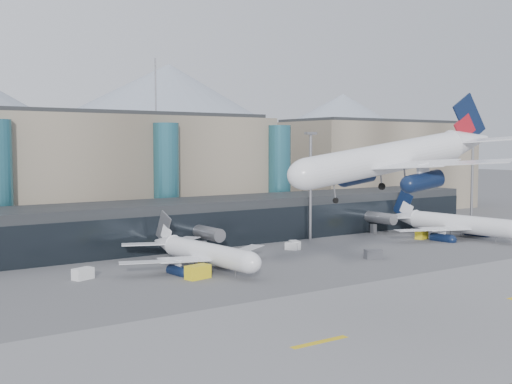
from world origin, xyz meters
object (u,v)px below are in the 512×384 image
Objects in this scene: lightmast_right at (472,175)px; veh_a at (83,274)px; jet_parked_mid at (197,245)px; lightmast_mid at (310,179)px; veh_h at (198,272)px; veh_c at (373,254)px; hero_jet at (405,148)px; veh_e at (422,235)px; veh_g at (292,246)px; jet_parked_right at (447,218)px; veh_d at (295,245)px; veh_b at (201,259)px.

veh_a is (-110.55, -6.01, -13.46)m from lightmast_right.
lightmast_mid is at bearing -73.91° from jet_parked_mid.
veh_h is (16.20, -10.46, 0.20)m from veh_a.
veh_c is at bearing -102.81° from lightmast_mid.
hero_jet is (-84.91, -53.51, 7.70)m from lightmast_right.
veh_a is (-21.03, 1.64, -3.13)m from jet_parked_mid.
lightmast_right is 31.23m from veh_e.
veh_h reaches higher than veh_g.
jet_parked_right is at bearing -4.16° from veh_h.
hero_jet is 43.60m from veh_h.
jet_parked_mid is at bearing 121.41° from veh_d.
lightmast_mid is 7.59× the size of veh_c.
veh_c is 19.02m from veh_d.
veh_h is (-66.95, -9.90, 0.19)m from veh_e.
lightmast_right is 60.98m from veh_c.
veh_d is at bearing 154.79° from veh_e.
veh_d is (-11.77, -9.18, -13.53)m from lightmast_mid.
jet_parked_mid is at bearing -25.07° from veh_a.
lightmast_mid reaches higher than veh_d.
veh_e is (34.36, -5.39, 0.08)m from veh_d.
veh_g is at bearing -178.49° from lightmast_right.
jet_parked_right is (65.64, 46.07, -17.41)m from hero_jet.
veh_e reaches higher than veh_a.
lightmast_mid is at bearing 170.91° from lightmast_right.
hero_jet is 82.06m from jet_parked_right.
veh_e is (57.51, 46.94, -21.15)m from hero_jet.
jet_parked_mid is 62.20m from veh_e.
veh_g is (-12.99, -9.66, -13.63)m from lightmast_mid.
lightmast_mid reaches higher than veh_h.
lightmast_mid is 7.50× the size of veh_a.
lightmast_mid is at bearing -7.59° from veh_a.
veh_e is 0.82× the size of veh_h.
veh_b is at bearing 81.77° from jet_parked_right.
veh_d is 36.00m from veh_h.
veh_d is (-42.49, 6.26, -3.82)m from jet_parked_right.
lightmast_right is at bearing -90.62° from jet_parked_mid.
lightmast_mid reaches higher than veh_b.
lightmast_right is at bearing -78.97° from veh_b.
jet_parked_right reaches higher than veh_e.
veh_c is at bearing -15.38° from veh_h.
veh_h is at bearing 145.76° from jet_parked_mid.
jet_parked_mid is 9.79× the size of veh_a.
veh_h is (-8.07, -13.17, 0.48)m from veh_b.
veh_b is 24.61m from veh_d.
hero_jet reaches higher than jet_parked_right.
veh_g is 0.65× the size of veh_h.
veh_h is at bearing -53.47° from veh_a.
hero_jet reaches higher than veh_b.
veh_g is at bearing 72.80° from hero_jet.
veh_e is at bearing -21.01° from veh_a.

